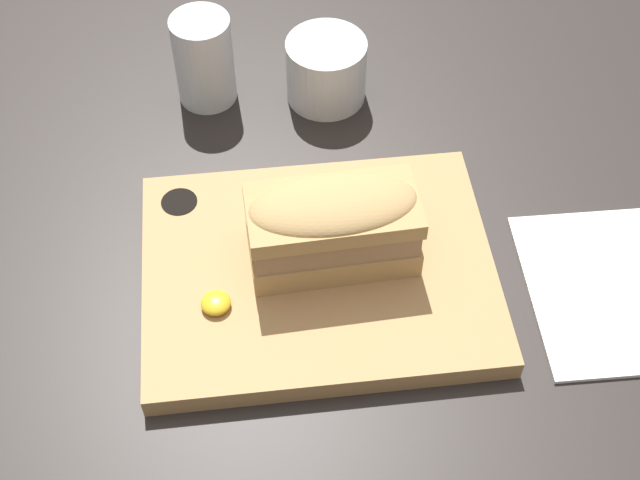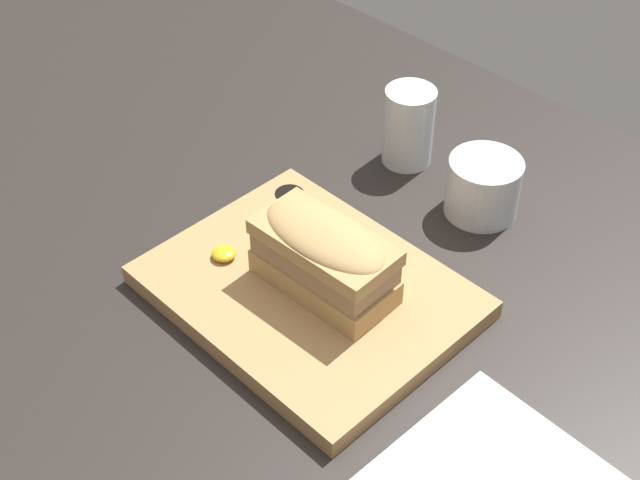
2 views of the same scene
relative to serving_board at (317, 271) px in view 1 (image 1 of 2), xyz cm
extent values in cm
cube|color=#282321|center=(-3.95, -4.35, -2.07)|extent=(185.15, 106.55, 2.00)
cube|color=tan|center=(0.09, -0.07, 0.00)|extent=(30.63, 23.91, 2.13)
cylinder|color=black|center=(-11.88, 8.54, 0.58)|extent=(3.35, 3.35, 1.06)
cube|color=tan|center=(1.43, 0.88, 2.42)|extent=(14.68, 7.71, 2.72)
cube|color=#9E7A56|center=(1.43, 0.88, 4.99)|extent=(14.10, 7.40, 2.42)
cube|color=tan|center=(1.43, 0.88, 7.02)|extent=(14.68, 7.71, 1.63)
ellipsoid|color=tan|center=(1.43, 0.88, 7.70)|extent=(14.39, 7.55, 2.45)
ellipsoid|color=gold|center=(-8.96, -3.50, 1.57)|extent=(2.54, 2.54, 1.02)
cylinder|color=silver|center=(-8.76, 25.09, 3.79)|extent=(6.09, 6.09, 9.72)
cylinder|color=silver|center=(-8.76, 25.09, 1.32)|extent=(5.36, 5.36, 4.37)
cylinder|color=silver|center=(3.61, 23.70, 2.35)|extent=(8.29, 8.29, 6.85)
cylinder|color=#5B141E|center=(3.61, 23.70, 1.48)|extent=(7.46, 7.46, 4.70)
cube|color=white|center=(26.43, -4.00, -0.87)|extent=(16.80, 17.88, 0.40)
camera|label=1|loc=(-5.12, -46.40, 63.25)|focal=50.00mm
camera|label=2|loc=(46.47, -44.09, 63.94)|focal=50.00mm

